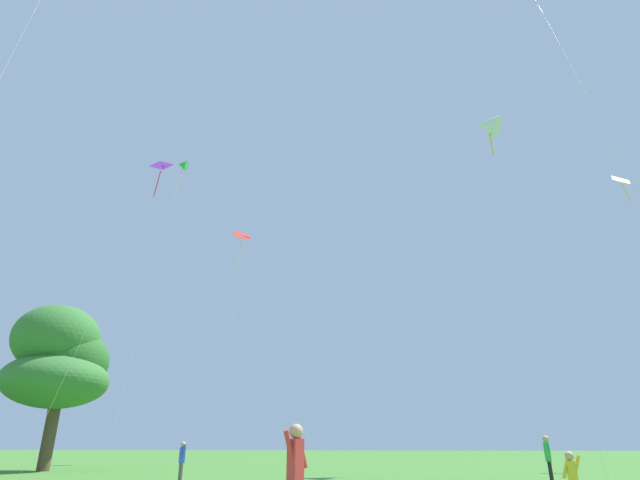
{
  "coord_description": "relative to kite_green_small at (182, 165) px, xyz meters",
  "views": [
    {
      "loc": [
        0.22,
        -4.59,
        1.43
      ],
      "look_at": [
        -5.0,
        28.93,
        15.3
      ],
      "focal_mm": 28.36,
      "sensor_mm": 36.0,
      "label": 1
    }
  ],
  "objects": [
    {
      "name": "kite_yellow_diamond",
      "position": [
        41.36,
        -4.22,
        -8.85
      ],
      "size": [
        2.56,
        7.05,
        22.85
      ],
      "color": "yellow",
      "rests_on": "ground_plane"
    },
    {
      "name": "kite_purple_streamer",
      "position": [
        5.33,
        -14.59,
        -10.11
      ],
      "size": [
        3.07,
        6.09,
        21.44
      ],
      "color": "purple",
      "rests_on": "ground_plane"
    },
    {
      "name": "kite_white_distant",
      "position": [
        30.14,
        -9.53,
        -4.68
      ],
      "size": [
        2.62,
        10.04,
        26.19
      ],
      "color": "white",
      "rests_on": "ground_plane"
    },
    {
      "name": "person_far_back",
      "position": [
        20.27,
        -35.59,
        -28.59
      ],
      "size": [
        0.39,
        0.53,
        1.79
      ],
      "color": "#2D3351",
      "rests_on": "ground_plane"
    },
    {
      "name": "kite_green_small",
      "position": [
        0.0,
        0.0,
        0.0
      ],
      "size": [
        2.16,
        10.07,
        30.38
      ],
      "color": "green",
      "rests_on": "ground_plane"
    },
    {
      "name": "person_in_blue_jacket",
      "position": [
        27.44,
        -23.0,
        -28.58
      ],
      "size": [
        0.29,
        0.57,
        1.81
      ],
      "color": "black",
      "rests_on": "ground_plane"
    },
    {
      "name": "kite_red_high",
      "position": [
        6.07,
        3.27,
        -8.43
      ],
      "size": [
        2.43,
        7.81,
        23.08
      ],
      "color": "red",
      "rests_on": "ground_plane"
    },
    {
      "name": "tree_right_cluster",
      "position": [
        -0.12,
        -13.94,
        -23.03
      ],
      "size": [
        6.57,
        6.58,
        10.33
      ],
      "color": "brown",
      "rests_on": "ground_plane"
    },
    {
      "name": "person_with_spool",
      "position": [
        13.0,
        -23.25,
        -28.7
      ],
      "size": [
        0.42,
        0.42,
        1.6
      ],
      "color": "#665B4C",
      "rests_on": "ground_plane"
    },
    {
      "name": "person_child_small",
      "position": [
        25.51,
        -32.63,
        -28.87
      ],
      "size": [
        0.43,
        0.18,
        1.33
      ],
      "color": "gray",
      "rests_on": "ground_plane"
    }
  ]
}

